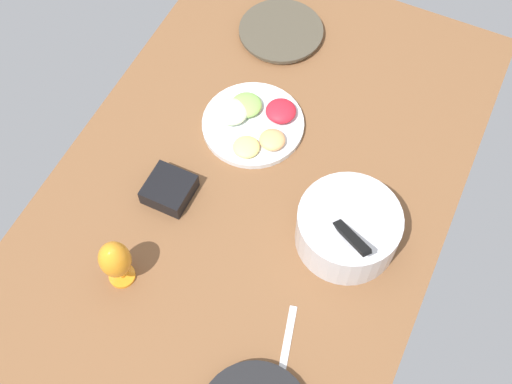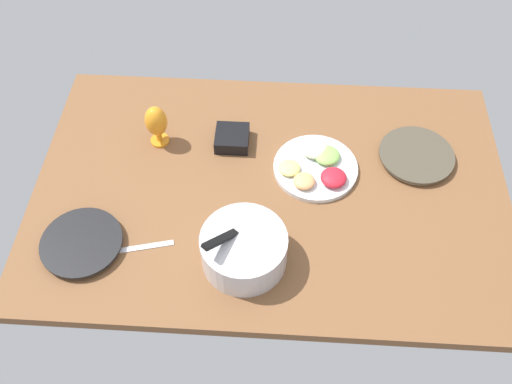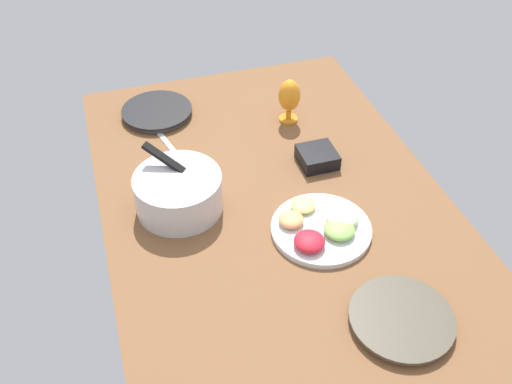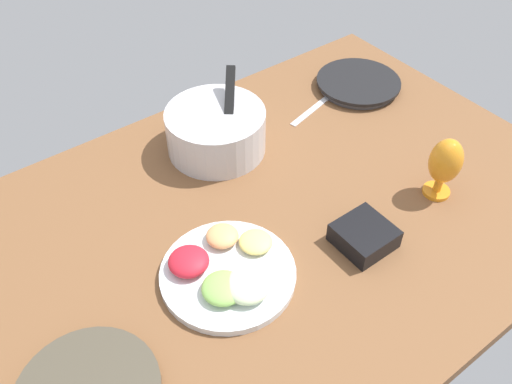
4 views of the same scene
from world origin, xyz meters
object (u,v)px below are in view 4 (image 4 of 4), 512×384
(dinner_plate_right, at_px, (358,84))
(mixing_bowl, at_px, (216,129))
(hurricane_glass_orange, at_px, (445,163))
(square_bowl_black, at_px, (364,235))
(fruit_platter, at_px, (227,271))

(dinner_plate_right, height_order, mixing_bowl, mixing_bowl)
(hurricane_glass_orange, bearing_deg, mixing_bowl, 125.89)
(hurricane_glass_orange, xyz_separation_m, square_bowl_black, (-0.26, -0.01, -0.07))
(fruit_platter, xyz_separation_m, hurricane_glass_orange, (0.56, -0.10, 0.08))
(mixing_bowl, distance_m, square_bowl_black, 0.48)
(fruit_platter, distance_m, square_bowl_black, 0.32)
(mixing_bowl, height_order, square_bowl_black, mixing_bowl)
(dinner_plate_right, distance_m, square_bowl_black, 0.63)
(mixing_bowl, bearing_deg, fruit_platter, -121.12)
(dinner_plate_right, bearing_deg, mixing_bowl, 177.99)
(dinner_plate_right, distance_m, mixing_bowl, 0.51)
(hurricane_glass_orange, distance_m, square_bowl_black, 0.27)
(mixing_bowl, relative_size, square_bowl_black, 2.21)
(hurricane_glass_orange, bearing_deg, fruit_platter, 170.05)
(dinner_plate_right, height_order, hurricane_glass_orange, hurricane_glass_orange)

